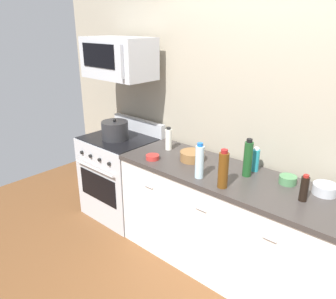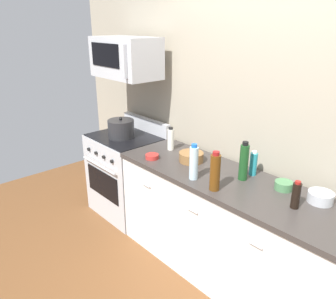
% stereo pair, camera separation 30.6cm
% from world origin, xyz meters
% --- Properties ---
extents(ground_plane, '(6.70, 6.70, 0.00)m').
position_xyz_m(ground_plane, '(0.00, 0.00, 0.00)').
color(ground_plane, brown).
extents(back_wall, '(5.59, 0.10, 2.70)m').
position_xyz_m(back_wall, '(0.00, 0.41, 1.35)').
color(back_wall, '#9E937F').
rests_on(back_wall, ground_plane).
extents(counter_unit, '(2.50, 0.66, 0.92)m').
position_xyz_m(counter_unit, '(-0.00, -0.00, 0.46)').
color(counter_unit, white).
rests_on(counter_unit, ground_plane).
extents(range_oven, '(0.76, 0.69, 1.07)m').
position_xyz_m(range_oven, '(-1.62, 0.00, 0.47)').
color(range_oven, '#B7BABF').
rests_on(range_oven, ground_plane).
extents(microwave, '(0.74, 0.44, 0.40)m').
position_xyz_m(microwave, '(-1.62, 0.05, 1.75)').
color(microwave, '#B7BABF').
extents(bottle_soy_sauce_dark, '(0.06, 0.06, 0.20)m').
position_xyz_m(bottle_soy_sauce_dark, '(0.36, -0.02, 1.01)').
color(bottle_soy_sauce_dark, black).
rests_on(bottle_soy_sauce_dark, countertop_slab).
extents(bottle_wine_green, '(0.07, 0.07, 0.32)m').
position_xyz_m(bottle_wine_green, '(-0.13, 0.08, 1.07)').
color(bottle_wine_green, '#19471E').
rests_on(bottle_wine_green, countertop_slab).
extents(bottle_water_clear, '(0.07, 0.07, 0.29)m').
position_xyz_m(bottle_water_clear, '(-0.40, -0.20, 1.06)').
color(bottle_water_clear, silver).
rests_on(bottle_water_clear, countertop_slab).
extents(bottle_wine_amber, '(0.08, 0.08, 0.30)m').
position_xyz_m(bottle_wine_amber, '(-0.17, -0.22, 1.06)').
color(bottle_wine_amber, '#59330F').
rests_on(bottle_wine_amber, countertop_slab).
extents(bottle_dish_soap, '(0.06, 0.06, 0.21)m').
position_xyz_m(bottle_dish_soap, '(-0.13, 0.21, 1.02)').
color(bottle_dish_soap, teal).
rests_on(bottle_dish_soap, countertop_slab).
extents(bottle_vinegar_white, '(0.06, 0.06, 0.23)m').
position_xyz_m(bottle_vinegar_white, '(-1.00, 0.10, 1.03)').
color(bottle_vinegar_white, silver).
rests_on(bottle_vinegar_white, countertop_slab).
extents(bowl_green_glaze, '(0.13, 0.13, 0.06)m').
position_xyz_m(bowl_green_glaze, '(0.18, 0.16, 0.95)').
color(bowl_green_glaze, '#477A4C').
rests_on(bowl_green_glaze, countertop_slab).
extents(bowl_steel_prep, '(0.17, 0.17, 0.08)m').
position_xyz_m(bowl_steel_prep, '(0.45, 0.18, 0.96)').
color(bowl_steel_prep, '#B2B5BA').
rests_on(bowl_steel_prep, countertop_slab).
extents(bowl_red_small, '(0.12, 0.12, 0.04)m').
position_xyz_m(bowl_red_small, '(-0.94, -0.18, 0.94)').
color(bowl_red_small, '#B72D28').
rests_on(bowl_red_small, countertop_slab).
extents(bowl_wooden_salad, '(0.22, 0.22, 0.08)m').
position_xyz_m(bowl_wooden_salad, '(-0.66, 0.04, 0.96)').
color(bowl_wooden_salad, brown).
rests_on(bowl_wooden_salad, countertop_slab).
extents(stockpot, '(0.28, 0.28, 0.22)m').
position_xyz_m(stockpot, '(-1.62, -0.05, 1.02)').
color(stockpot, '#262628').
rests_on(stockpot, range_oven).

